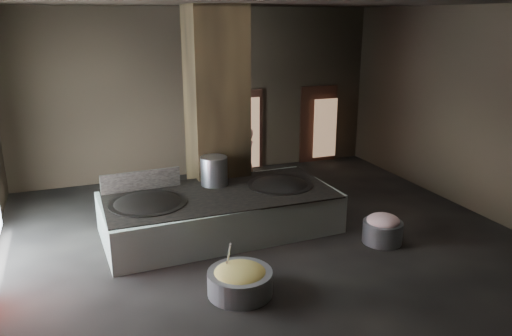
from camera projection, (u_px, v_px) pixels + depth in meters
name	position (u px, v px, depth m)	size (l,w,h in m)	color
floor	(260.00, 237.00, 10.16)	(10.00, 9.00, 0.10)	black
back_wall	(200.00, 93.00, 13.56)	(10.00, 0.10, 4.50)	black
front_wall	(411.00, 209.00, 5.41)	(10.00, 0.10, 4.50)	black
right_wall	(469.00, 109.00, 11.19)	(0.10, 9.00, 4.50)	black
pillar	(216.00, 110.00, 11.08)	(1.20, 1.20, 4.50)	black
hearth_platform	(220.00, 212.00, 10.20)	(4.65, 2.22, 0.81)	silver
platform_cap	(220.00, 194.00, 10.08)	(4.55, 2.18, 0.03)	black
wok_left	(148.00, 207.00, 9.57)	(1.47, 1.47, 0.40)	black
wok_left_rim	(148.00, 203.00, 9.55)	(1.50, 1.50, 0.05)	black
wok_right	(280.00, 188.00, 10.60)	(1.36, 1.36, 0.38)	black
wok_right_rim	(280.00, 185.00, 10.58)	(1.40, 1.40, 0.05)	black
stock_pot	(214.00, 171.00, 10.50)	(0.57, 0.57, 0.61)	#999BA0
splash_guard	(141.00, 181.00, 10.20)	(1.62, 0.06, 0.40)	black
cook	(245.00, 162.00, 12.13)	(0.62, 0.40, 1.70)	#985B4D
veg_basin	(240.00, 283.00, 7.93)	(1.04, 1.04, 0.38)	gray
veg_fill	(240.00, 274.00, 7.89)	(0.86, 0.86, 0.26)	#97B155
ladle	(228.00, 260.00, 7.91)	(0.03, 0.03, 0.82)	#999BA0
meat_basin	(382.00, 232.00, 9.75)	(0.77, 0.77, 0.42)	gray
meat_fill	(383.00, 221.00, 9.68)	(0.64, 0.64, 0.24)	#CF7C7F
doorway_near	(243.00, 132.00, 14.21)	(1.18, 0.08, 2.38)	black
doorway_near_glow	(245.00, 133.00, 14.20)	(0.86, 0.04, 2.04)	#8C6647
doorway_far	(318.00, 125.00, 15.02)	(1.18, 0.08, 2.38)	black
doorway_far_glow	(325.00, 128.00, 14.88)	(0.74, 0.04, 1.76)	#8C6647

